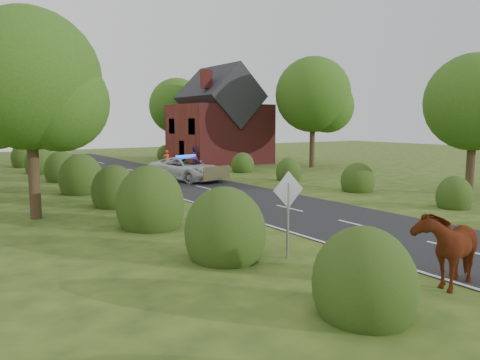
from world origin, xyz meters
TOP-DOWN VIEW (x-y plane):
  - ground at (0.00, 0.00)m, footprint 120.00×120.00m
  - road at (0.00, 15.00)m, footprint 6.00×70.00m
  - road_markings at (-1.60, 12.93)m, footprint 4.96×70.00m
  - hedgerow_left at (-6.51, 11.69)m, footprint 2.75×50.41m
  - hedgerow_right at (6.60, 11.21)m, footprint 2.10×45.78m
  - tree_left_a at (-9.75, 11.86)m, footprint 5.74×5.60m
  - tree_right_a at (11.23, 5.87)m, footprint 5.33×5.20m
  - tree_right_b at (14.29, 21.84)m, footprint 6.56×6.40m
  - tree_right_c at (9.27, 37.85)m, footprint 6.15×6.00m
  - road_sign at (-5.00, 2.00)m, footprint 1.06×0.08m
  - house at (9.49, 30.00)m, footprint 8.00×7.40m
  - cow at (-3.14, -1.76)m, footprint 2.42×1.68m
  - police_van at (0.76, 19.76)m, footprint 4.03×6.14m
  - pedestrian_red at (2.32, 26.34)m, footprint 0.63×0.44m
  - pedestrian_purple at (5.13, 26.95)m, footprint 0.93×0.74m

SIDE VIEW (x-z plane):
  - ground at x=0.00m, z-range 0.00..0.00m
  - road at x=0.00m, z-range 0.00..0.02m
  - road_markings at x=-1.60m, z-range 0.02..0.03m
  - hedgerow_right at x=6.60m, z-range -0.50..1.60m
  - hedgerow_left at x=-6.51m, z-range -0.75..2.25m
  - cow at x=-3.14m, z-range 0.00..1.56m
  - police_van at x=0.76m, z-range -0.07..1.64m
  - pedestrian_red at x=2.32m, z-range 0.00..1.66m
  - pedestrian_purple at x=5.13m, z-range 0.00..1.86m
  - road_sign at x=-5.00m, z-range 0.39..2.92m
  - house at x=9.49m, z-range -0.80..8.37m
  - tree_right_a at x=11.23m, z-range 0.96..8.52m
  - tree_left_a at x=-9.75m, z-range 1.15..9.53m
  - tree_right_c at x=9.27m, z-range 1.05..9.63m
  - tree_right_b at x=14.29m, z-range 1.24..10.64m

